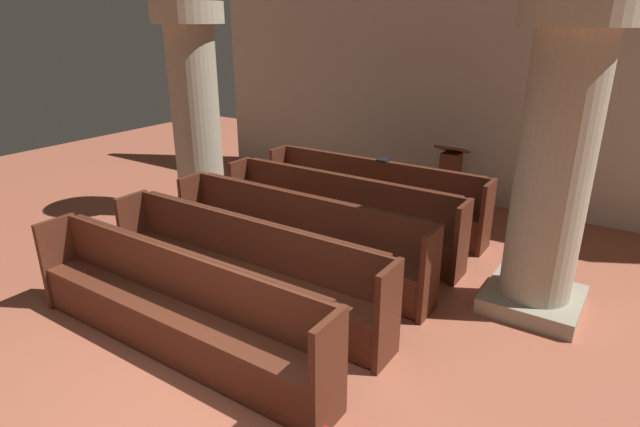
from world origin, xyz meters
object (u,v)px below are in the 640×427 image
(pew_row_2, at_px, (296,234))
(pillar_aisle_side, at_px, (556,159))
(pew_row_4, at_px, (172,303))
(lectern, at_px, (449,183))
(pew_row_1, at_px, (338,211))
(pillar_far_side, at_px, (195,109))
(pew_row_0, at_px, (372,192))
(pew_row_3, at_px, (243,264))
(hymn_book, at_px, (384,160))

(pew_row_2, distance_m, pillar_aisle_side, 2.91)
(pew_row_4, xyz_separation_m, lectern, (0.73, 5.03, -0.06))
(pew_row_2, bearing_deg, pew_row_4, -90.00)
(pew_row_1, distance_m, pillar_far_side, 2.77)
(pew_row_0, height_order, pew_row_4, same)
(pew_row_3, height_order, lectern, lectern)
(pillar_aisle_side, bearing_deg, lectern, 127.84)
(pew_row_3, bearing_deg, pew_row_4, -90.00)
(pew_row_3, bearing_deg, pillar_far_side, 143.52)
(pillar_far_side, distance_m, hymn_book, 2.93)
(pillar_aisle_side, relative_size, pillar_far_side, 1.00)
(pillar_far_side, bearing_deg, pew_row_0, 21.31)
(pillar_aisle_side, height_order, hymn_book, pillar_aisle_side)
(pew_row_3, xyz_separation_m, pillar_far_side, (-2.53, 1.87, 1.13))
(pew_row_4, bearing_deg, pew_row_2, 90.00)
(pew_row_2, distance_m, hymn_book, 2.14)
(pillar_aisle_side, distance_m, lectern, 3.23)
(pew_row_0, bearing_deg, pillar_aisle_side, -24.04)
(pew_row_3, distance_m, hymn_book, 3.07)
(pew_row_2, relative_size, pew_row_3, 1.00)
(pew_row_1, xyz_separation_m, pew_row_4, (0.00, -2.85, 0.00))
(hymn_book, bearing_deg, pew_row_3, -91.49)
(pew_row_3, distance_m, pew_row_4, 0.95)
(pew_row_0, distance_m, pillar_far_side, 2.94)
(pillar_far_side, bearing_deg, pillar_aisle_side, -1.84)
(pew_row_3, height_order, hymn_book, hymn_book)
(pew_row_1, relative_size, pew_row_2, 1.00)
(pew_row_0, relative_size, lectern, 3.20)
(pillar_aisle_side, bearing_deg, pew_row_4, -134.14)
(pew_row_0, height_order, pew_row_3, same)
(pew_row_1, height_order, pillar_far_side, pillar_far_side)
(pew_row_0, relative_size, hymn_book, 16.49)
(pew_row_1, bearing_deg, pew_row_0, 90.00)
(pillar_far_side, bearing_deg, pew_row_3, -36.48)
(pew_row_1, distance_m, lectern, 2.30)
(pew_row_0, height_order, pew_row_1, same)
(pew_row_1, bearing_deg, pew_row_4, -90.00)
(pillar_aisle_side, height_order, lectern, pillar_aisle_side)
(pew_row_2, distance_m, lectern, 3.21)
(pillar_aisle_side, bearing_deg, hymn_book, 151.94)
(hymn_book, bearing_deg, lectern, 57.96)
(pew_row_1, distance_m, pillar_aisle_side, 2.82)
(pillar_aisle_side, xyz_separation_m, pillar_far_side, (-5.10, 0.16, 0.00))
(pew_row_4, bearing_deg, lectern, 81.72)
(pillar_aisle_side, xyz_separation_m, hymn_book, (-2.50, 1.33, -0.66))
(pew_row_0, bearing_deg, pillar_far_side, -158.69)
(pew_row_2, distance_m, pew_row_4, 1.90)
(pew_row_4, height_order, pillar_far_side, pillar_far_side)
(pew_row_0, distance_m, lectern, 1.43)
(pillar_far_side, bearing_deg, hymn_book, 24.13)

